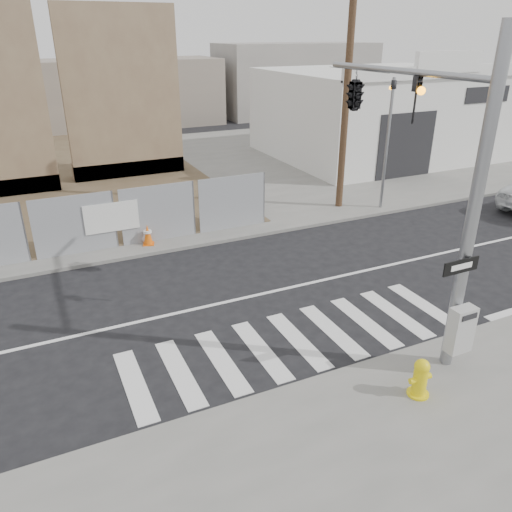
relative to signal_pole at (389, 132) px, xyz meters
name	(u,v)px	position (x,y,z in m)	size (l,w,h in m)	color
ground	(255,296)	(-2.49, 2.05, -4.78)	(100.00, 100.00, 0.00)	black
sidewalk_far	(141,176)	(-2.49, 16.05, -4.72)	(50.00, 20.00, 0.12)	slate
signal_pole	(389,132)	(0.00, 0.00, 0.00)	(0.96, 5.87, 7.00)	gray
far_signal_pole	(389,126)	(5.51, 6.65, -1.30)	(0.16, 0.20, 5.60)	gray
concrete_wall_right	(124,111)	(-2.99, 16.13, -1.40)	(5.50, 1.30, 8.00)	brown
auto_shop	(378,113)	(11.50, 15.01, -2.25)	(12.00, 10.20, 5.95)	silver
utility_pole_right	(348,80)	(4.01, 7.55, 0.42)	(1.60, 0.28, 10.00)	#513825
fire_hydrant	(420,378)	(-1.32, -3.36, -4.24)	(0.53, 0.51, 0.85)	yellow
traffic_cone_d	(148,235)	(-4.39, 6.79, -4.30)	(0.46, 0.46, 0.73)	#E15A0B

